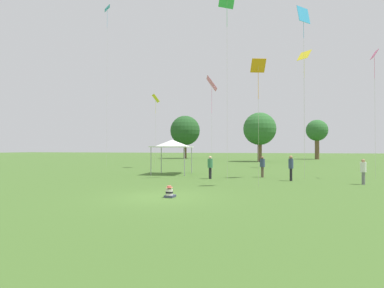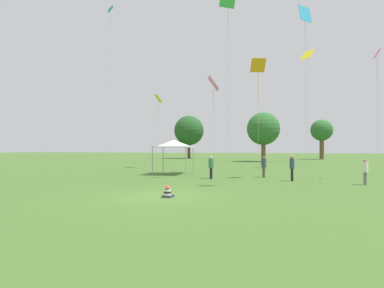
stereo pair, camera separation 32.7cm
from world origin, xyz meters
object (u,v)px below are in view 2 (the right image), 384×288
Objects in this scene: kite_4 at (228,4)px; distant_tree_2 at (263,129)px; kite_6 at (213,85)px; person_standing_1 at (264,165)px; distant_tree_0 at (189,131)px; canopy_tent at (174,144)px; distant_tree_1 at (322,131)px; kite_1 at (258,70)px; seated_toddler at (168,193)px; kite_7 at (305,18)px; person_standing_3 at (211,165)px; kite_0 at (307,57)px; person_standing_2 at (365,170)px; kite_5 at (158,100)px; person_standing_0 at (292,166)px; kite_2 at (110,18)px; kite_3 at (377,60)px.

kite_4 is 32.37m from distant_tree_2.
kite_6 reaches higher than distant_tree_2.
distant_tree_0 is at bearing -175.41° from person_standing_1.
distant_tree_1 is at bearing 68.07° from canopy_tent.
kite_4 reaches higher than kite_1.
kite_4 is (1.35, 8.72, 12.56)m from seated_toddler.
distant_tree_2 is at bearing 163.47° from person_standing_1.
person_standing_3 is at bearing -167.40° from kite_7.
canopy_tent is 43.22m from distant_tree_0.
person_standing_2 is at bearing 2.31° from kite_0.
kite_7 is at bearing -6.76° from canopy_tent.
kite_6 is (7.84, -6.06, 0.04)m from kite_5.
distant_tree_2 is at bearing 91.16° from seated_toddler.
kite_6 is 1.03× the size of distant_tree_1.
canopy_tent is (-3.88, 11.71, 2.43)m from seated_toddler.
person_standing_3 is at bearing -131.88° from kite_5.
seated_toddler is at bearing 79.01° from kite_1.
person_standing_0 is 0.13× the size of kite_0.
kite_0 is at bearing 108.55° from kite_2.
canopy_tent is at bearing -48.68° from kite_3.
kite_1 is 0.85× the size of kite_6.
kite_1 reaches higher than seated_toddler.
kite_4 is at bearing -28.88° from kite_0.
kite_6 is 42.32m from distant_tree_0.
seated_toddler is 0.03× the size of kite_2.
seated_toddler is 0.06× the size of distant_tree_2.
seated_toddler is 8.80m from person_standing_3.
kite_7 is (-4.98, -1.21, 3.18)m from kite_3.
kite_3 is 0.74× the size of kite_7.
person_standing_2 is at bearing -41.93° from kite_7.
distant_tree_2 is (-3.37, 31.51, 4.60)m from person_standing_0.
kite_0 is 1.59× the size of distant_tree_2.
person_standing_1 is 28.49m from kite_2.
person_standing_2 is 0.12× the size of kite_7.
kite_0 reaches higher than distant_tree_1.
person_standing_0 is at bearing 73.05° from kite_2.
kite_6 is (-10.67, 5.73, 7.02)m from person_standing_2.
canopy_tent is 22.31m from kite_2.
seated_toddler is 40.72m from distant_tree_2.
distant_tree_1 is at bearing 84.84° from person_standing_3.
distant_tree_2 reaches higher than person_standing_3.
distant_tree_1 is (13.53, 46.41, 5.00)m from person_standing_3.
person_standing_1 is 11.10m from kite_3.
distant_tree_1 is (3.69, 47.41, 5.06)m from person_standing_2.
kite_5 is at bearing -69.70° from kite_3.
kite_3 is (27.59, -9.33, -10.41)m from kite_2.
person_standing_0 reaches higher than person_standing_2.
kite_5 is 42.02m from distant_tree_1.
kite_3 is at bearing -0.18° from canopy_tent.
person_standing_0 is (5.73, 8.77, 0.84)m from seated_toddler.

